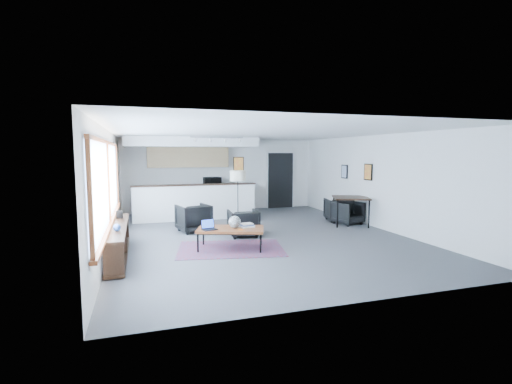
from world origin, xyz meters
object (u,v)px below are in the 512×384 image
object	(u,v)px
coffee_table	(231,230)
armchair_left	(194,217)
ceramic_pot	(235,222)
dining_chair_near	(348,214)
dining_chair_far	(338,210)
armchair_right	(243,222)
microwave	(212,181)
laptop	(209,227)
floor_lamp	(238,178)
dining_table	(351,199)
book_stack	(247,225)

from	to	relation	value
coffee_table	armchair_left	bearing A→B (deg)	123.37
ceramic_pot	dining_chair_near	distance (m)	4.29
dining_chair_near	dining_chair_far	xyz separation A→B (m)	(0.00, 0.56, 0.01)
armchair_left	armchair_right	distance (m)	1.46
coffee_table	ceramic_pot	bearing A→B (deg)	7.48
ceramic_pot	microwave	xyz separation A→B (m)	(0.51, 5.26, 0.52)
dining_chair_far	microwave	bearing A→B (deg)	-28.31
laptop	microwave	size ratio (longest dim) A/B	0.61
dining_chair_far	ceramic_pot	bearing A→B (deg)	43.42
floor_lamp	dining_table	xyz separation A→B (m)	(3.14, -0.99, -0.63)
laptop	dining_chair_far	distance (m)	5.04
armchair_left	microwave	xyz separation A→B (m)	(1.12, 3.17, 0.72)
book_stack	armchair_left	xyz separation A→B (m)	(-0.89, 2.08, -0.10)
armchair_left	microwave	size ratio (longest dim) A/B	1.43
floor_lamp	laptop	bearing A→B (deg)	-116.97
floor_lamp	dining_chair_near	world-z (taller)	floor_lamp
floor_lamp	book_stack	bearing A→B (deg)	-100.46
book_stack	dining_chair_near	distance (m)	4.03
armchair_left	dining_chair_near	bearing A→B (deg)	162.34
book_stack	armchair_right	distance (m)	1.17
ceramic_pot	dining_chair_near	xyz separation A→B (m)	(3.90, 1.77, -0.29)
microwave	book_stack	bearing A→B (deg)	-101.61
coffee_table	dining_chair_near	xyz separation A→B (m)	(3.99, 1.75, -0.12)
laptop	microwave	bearing A→B (deg)	65.16
floor_lamp	microwave	world-z (taller)	floor_lamp
laptop	floor_lamp	size ratio (longest dim) A/B	0.22
laptop	dining_chair_far	size ratio (longest dim) A/B	0.52
coffee_table	ceramic_pot	world-z (taller)	ceramic_pot
ceramic_pot	book_stack	size ratio (longest dim) A/B	0.83
laptop	armchair_left	distance (m)	2.08
book_stack	laptop	bearing A→B (deg)	-179.88
armchair_right	dining_chair_near	distance (m)	3.44
laptop	dining_table	bearing A→B (deg)	6.77
dining_chair_near	ceramic_pot	bearing A→B (deg)	-172.05
laptop	ceramic_pot	bearing A→B (deg)	-14.37
ceramic_pot	book_stack	distance (m)	0.29
armchair_right	microwave	world-z (taller)	microwave
laptop	armchair_left	size ratio (longest dim) A/B	0.42
book_stack	armchair_right	bearing A→B (deg)	78.40
armchair_left	dining_chair_far	xyz separation A→B (m)	(4.51, 0.24, -0.08)
armchair_left	dining_chair_far	size ratio (longest dim) A/B	1.24
laptop	coffee_table	bearing A→B (deg)	-12.42
armchair_left	dining_chair_near	xyz separation A→B (m)	(4.51, -0.32, -0.09)
coffee_table	floor_lamp	xyz separation A→B (m)	(0.85, 2.61, 0.95)
book_stack	dining_chair_near	bearing A→B (deg)	25.86
ceramic_pot	dining_table	distance (m)	4.23
armchair_left	dining_chair_far	bearing A→B (deg)	169.50
armchair_right	microwave	xyz separation A→B (m)	(-0.00, 4.11, 0.75)
dining_chair_far	floor_lamp	bearing A→B (deg)	7.14
coffee_table	dining_chair_far	bearing A→B (deg)	49.40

